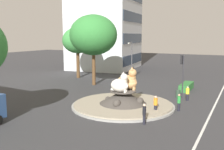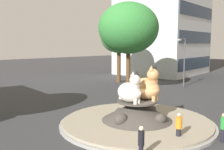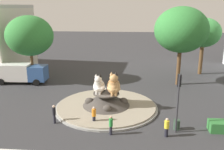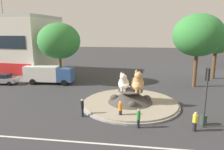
{
  "view_description": "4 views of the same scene",
  "coord_description": "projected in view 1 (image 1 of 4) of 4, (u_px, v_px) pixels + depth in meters",
  "views": [
    {
      "loc": [
        -24.1,
        -11.22,
        7.38
      ],
      "look_at": [
        0.62,
        1.61,
        3.11
      ],
      "focal_mm": 41.86,
      "sensor_mm": 36.0,
      "label": 1
    },
    {
      "loc": [
        -13.4,
        -11.42,
        5.6
      ],
      "look_at": [
        0.31,
        2.83,
        3.2
      ],
      "focal_mm": 41.32,
      "sensor_mm": 36.0,
      "label": 2
    },
    {
      "loc": [
        2.72,
        -24.08,
        10.34
      ],
      "look_at": [
        0.37,
        2.57,
        2.89
      ],
      "focal_mm": 39.75,
      "sensor_mm": 36.0,
      "label": 3
    },
    {
      "loc": [
        1.11,
        -22.08,
        8.06
      ],
      "look_at": [
        -2.28,
        1.65,
        2.93
      ],
      "focal_mm": 33.57,
      "sensor_mm": 36.0,
      "label": 4
    }
  ],
  "objects": [
    {
      "name": "pedestrian_black_shirt",
      "position": [
        144.0,
        113.0,
        21.64
      ],
      "size": [
        0.3,
        0.3,
        1.77
      ],
      "rotation": [
        0.0,
        0.0,
        1.26
      ],
      "color": "black",
      "rests_on": "ground"
    },
    {
      "name": "broadleaf_tree_behind_island",
      "position": [
        93.0,
        35.0,
        38.03
      ],
      "size": [
        6.96,
        6.96,
        10.36
      ],
      "color": "brown",
      "rests_on": "ground"
    },
    {
      "name": "ground_plane",
      "position": [
        123.0,
        106.0,
        27.37
      ],
      "size": [
        160.0,
        160.0,
        0.0
      ],
      "primitive_type": "plane",
      "color": "#333335"
    },
    {
      "name": "clipped_hedge_strip",
      "position": [
        186.0,
        87.0,
        35.46
      ],
      "size": [
        4.31,
        1.2,
        0.9
      ],
      "primitive_type": "cube",
      "color": "#2D7033",
      "rests_on": "ground"
    },
    {
      "name": "streetlight_arm",
      "position": [
        131.0,
        58.0,
        43.72
      ],
      "size": [
        1.84,
        0.33,
        6.28
      ],
      "rotation": [
        0.0,
        0.0,
        3.23
      ],
      "color": "#4C4C51",
      "rests_on": "ground"
    },
    {
      "name": "pedestrian_orange_shirt",
      "position": [
        156.0,
        104.0,
        24.9
      ],
      "size": [
        0.38,
        0.38,
        1.67
      ],
      "rotation": [
        0.0,
        0.0,
        0.07
      ],
      "color": "black",
      "rests_on": "ground"
    },
    {
      "name": "roundabout_island",
      "position": [
        123.0,
        101.0,
        27.28
      ],
      "size": [
        10.71,
        10.71,
        1.68
      ],
      "color": "gray",
      "rests_on": "ground"
    },
    {
      "name": "traffic_light_mast",
      "position": [
        182.0,
        68.0,
        30.4
      ],
      "size": [
        0.35,
        0.46,
        5.07
      ],
      "rotation": [
        0.0,
        0.0,
        1.42
      ],
      "color": "#2D2D33",
      "rests_on": "ground"
    },
    {
      "name": "third_tree_left",
      "position": [
        78.0,
        41.0,
        44.72
      ],
      "size": [
        5.22,
        5.22,
        8.7
      ],
      "color": "brown",
      "rests_on": "ground"
    },
    {
      "name": "cat_statue_calico",
      "position": [
        128.0,
        81.0,
        27.56
      ],
      "size": [
        1.65,
        2.66,
        2.46
      ],
      "rotation": [
        0.0,
        0.0,
        -1.44
      ],
      "color": "tan",
      "rests_on": "roundabout_island"
    },
    {
      "name": "cat_statue_white",
      "position": [
        120.0,
        84.0,
        26.31
      ],
      "size": [
        1.37,
        2.15,
        2.13
      ],
      "rotation": [
        0.0,
        0.0,
        -1.57
      ],
      "color": "silver",
      "rests_on": "roundabout_island"
    },
    {
      "name": "pedestrian_yellow_shirt",
      "position": [
        188.0,
        93.0,
        29.61
      ],
      "size": [
        0.39,
        0.39,
        1.64
      ],
      "rotation": [
        0.0,
        0.0,
        2.13
      ],
      "color": "black",
      "rests_on": "ground"
    },
    {
      "name": "pedestrian_green_shirt",
      "position": [
        179.0,
        102.0,
        25.56
      ],
      "size": [
        0.32,
        0.32,
        1.69
      ],
      "rotation": [
        0.0,
        0.0,
        5.42
      ],
      "color": "black",
      "rests_on": "ground"
    },
    {
      "name": "lane_centreline",
      "position": [
        209.0,
        118.0,
        23.48
      ],
      "size": [
        112.0,
        0.2,
        0.01
      ],
      "primitive_type": "cube",
      "color": "silver",
      "rests_on": "ground"
    },
    {
      "name": "litter_bin",
      "position": [
        178.0,
        94.0,
        31.17
      ],
      "size": [
        0.56,
        0.56,
        0.9
      ],
      "color": "#2D4233",
      "rests_on": "ground"
    }
  ]
}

